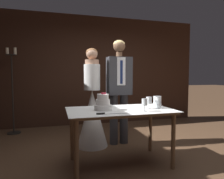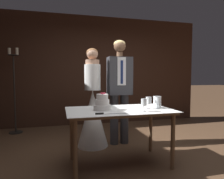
# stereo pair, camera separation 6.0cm
# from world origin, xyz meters

# --- Properties ---
(ground_plane) EXTENTS (40.00, 40.00, 0.00)m
(ground_plane) POSITION_xyz_m (0.00, 0.00, 0.00)
(ground_plane) COLOR brown
(wall_back) EXTENTS (5.37, 0.12, 2.75)m
(wall_back) POSITION_xyz_m (0.00, 2.48, 1.38)
(wall_back) COLOR #382116
(wall_back) RESTS_ON ground_plane
(cake_table) EXTENTS (1.45, 0.85, 0.78)m
(cake_table) POSITION_xyz_m (-0.25, -0.03, 0.69)
(cake_table) COLOR brown
(cake_table) RESTS_ON ground_plane
(tiered_cake) EXTENTS (0.24, 0.24, 0.24)m
(tiered_cake) POSITION_xyz_m (-0.49, -0.02, 0.87)
(tiered_cake) COLOR white
(tiered_cake) RESTS_ON cake_table
(cake_knife) EXTENTS (0.41, 0.04, 0.02)m
(cake_knife) POSITION_xyz_m (-0.51, -0.32, 0.79)
(cake_knife) COLOR silver
(cake_knife) RESTS_ON cake_table
(wine_glass_near) EXTENTS (0.08, 0.08, 0.17)m
(wine_glass_near) POSITION_xyz_m (0.30, -0.11, 0.90)
(wine_glass_near) COLOR silver
(wine_glass_near) RESTS_ON cake_table
(wine_glass_middle) EXTENTS (0.08, 0.08, 0.17)m
(wine_glass_middle) POSITION_xyz_m (0.16, -0.09, 0.89)
(wine_glass_middle) COLOR silver
(wine_glass_middle) RESTS_ON cake_table
(wine_glass_far) EXTENTS (0.07, 0.07, 0.17)m
(wine_glass_far) POSITION_xyz_m (0.02, -0.26, 0.89)
(wine_glass_far) COLOR silver
(wine_glass_far) RESTS_ON cake_table
(hurricane_candle) EXTENTS (0.12, 0.12, 0.17)m
(hurricane_candle) POSITION_xyz_m (0.35, 0.01, 0.86)
(hurricane_candle) COLOR silver
(hurricane_candle) RESTS_ON cake_table
(bride) EXTENTS (0.54, 0.54, 1.72)m
(bride) POSITION_xyz_m (-0.49, 0.79, 0.63)
(bride) COLOR white
(bride) RESTS_ON ground_plane
(groom) EXTENTS (0.43, 0.25, 1.88)m
(groom) POSITION_xyz_m (-0.00, 0.79, 1.06)
(groom) COLOR #38383D
(groom) RESTS_ON ground_plane
(candle_stand) EXTENTS (0.28, 0.28, 1.84)m
(candle_stand) POSITION_xyz_m (-2.00, 2.02, 0.88)
(candle_stand) COLOR black
(candle_stand) RESTS_ON ground_plane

